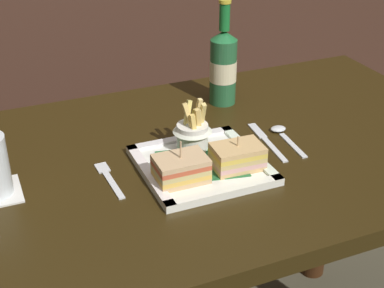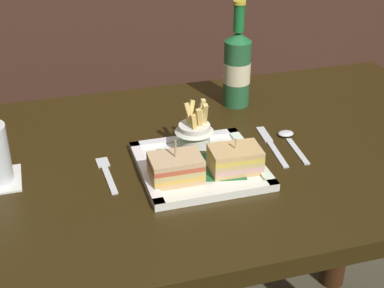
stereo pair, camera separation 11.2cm
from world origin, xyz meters
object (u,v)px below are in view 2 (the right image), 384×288
object	(u,v)px
fries_cup	(195,131)
beer_bottle	(237,67)
knife	(271,144)
sandwich_half_left	(176,168)
sandwich_half_right	(235,159)
fork	(107,173)
square_plate	(200,166)
dining_table	(185,211)
spoon	(289,138)

from	to	relation	value
fries_cup	beer_bottle	xyz separation A→B (m)	(0.17, 0.20, 0.05)
beer_bottle	fries_cup	bearing A→B (deg)	-129.22
fries_cup	knife	distance (m)	0.17
sandwich_half_left	beer_bottle	bearing A→B (deg)	52.72
sandwich_half_right	fries_cup	size ratio (longest dim) A/B	0.94
fork	knife	world-z (taller)	same
square_plate	sandwich_half_right	distance (m)	0.08
dining_table	beer_bottle	size ratio (longest dim) A/B	5.30
beer_bottle	dining_table	bearing A→B (deg)	-132.60
spoon	fork	bearing A→B (deg)	-176.66
sandwich_half_left	fork	xyz separation A→B (m)	(-0.12, 0.07, -0.03)
fork	knife	xyz separation A→B (m)	(0.36, 0.02, 0.00)
spoon	knife	bearing A→B (deg)	-170.56
fork	fries_cup	bearing A→B (deg)	9.02
dining_table	fries_cup	bearing A→B (deg)	1.17
beer_bottle	fork	distance (m)	0.44
fries_cup	knife	world-z (taller)	fries_cup
knife	fork	bearing A→B (deg)	-177.45
dining_table	sandwich_half_left	distance (m)	0.21
beer_bottle	fork	xyz separation A→B (m)	(-0.36, -0.23, -0.09)
dining_table	knife	world-z (taller)	knife
fries_cup	knife	xyz separation A→B (m)	(0.17, -0.01, -0.05)
sandwich_half_right	fork	xyz separation A→B (m)	(-0.24, 0.07, -0.03)
square_plate	spoon	world-z (taller)	square_plate
square_plate	sandwich_half_right	xyz separation A→B (m)	(0.06, -0.04, 0.03)
square_plate	fork	world-z (taller)	square_plate
sandwich_half_left	sandwich_half_right	size ratio (longest dim) A/B	0.98
dining_table	spoon	bearing A→B (deg)	-1.49
beer_bottle	spoon	bearing A→B (deg)	-77.80
knife	dining_table	bearing A→B (deg)	175.84
square_plate	fries_cup	size ratio (longest dim) A/B	2.24
sandwich_half_right	beer_bottle	world-z (taller)	beer_bottle
sandwich_half_right	fork	bearing A→B (deg)	162.83
fork	knife	size ratio (longest dim) A/B	0.77
dining_table	spoon	xyz separation A→B (m)	(0.23, -0.01, 0.15)
fries_cup	knife	size ratio (longest dim) A/B	0.59
fork	sandwich_half_right	bearing A→B (deg)	-17.17
beer_bottle	fork	size ratio (longest dim) A/B	1.84
sandwich_half_left	square_plate	bearing A→B (deg)	33.28
sandwich_half_left	fries_cup	xyz separation A→B (m)	(0.07, 0.10, 0.02)
fries_cup	sandwich_half_right	bearing A→B (deg)	-64.05
sandwich_half_left	sandwich_half_right	world-z (taller)	sandwich_half_left
sandwich_half_right	fries_cup	distance (m)	0.12
dining_table	square_plate	world-z (taller)	square_plate
dining_table	sandwich_half_right	size ratio (longest dim) A/B	13.47
dining_table	fork	distance (m)	0.22
square_plate	dining_table	bearing A→B (deg)	101.33
sandwich_half_left	fork	distance (m)	0.15
square_plate	fries_cup	world-z (taller)	fries_cup
fries_cup	spoon	size ratio (longest dim) A/B	0.75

